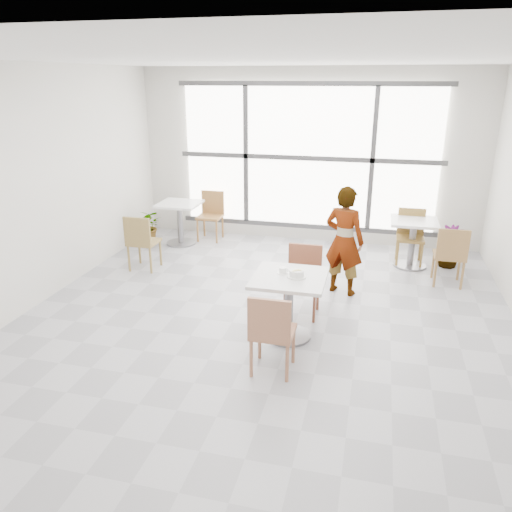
% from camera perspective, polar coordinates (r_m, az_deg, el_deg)
% --- Properties ---
extents(floor, '(7.00, 7.00, 0.00)m').
position_cam_1_polar(floor, '(6.02, 0.69, -8.03)').
color(floor, '#9E9EA5').
rests_on(floor, ground).
extents(ceiling, '(7.00, 7.00, 0.00)m').
position_cam_1_polar(ceiling, '(5.33, 0.83, 21.83)').
color(ceiling, white).
rests_on(ceiling, ground).
extents(wall_back, '(6.00, 0.00, 6.00)m').
position_cam_1_polar(wall_back, '(8.87, 6.01, 11.21)').
color(wall_back, silver).
rests_on(wall_back, ground).
extents(wall_front, '(6.00, 0.00, 6.00)m').
position_cam_1_polar(wall_front, '(2.45, -18.76, -13.80)').
color(wall_front, silver).
rests_on(wall_front, ground).
extents(wall_left, '(0.00, 7.00, 7.00)m').
position_cam_1_polar(wall_left, '(6.80, -24.87, 6.87)').
color(wall_left, silver).
rests_on(wall_left, ground).
extents(window, '(4.60, 0.07, 2.52)m').
position_cam_1_polar(window, '(8.80, 5.95, 11.15)').
color(window, white).
rests_on(window, ground).
extents(main_table, '(0.80, 0.80, 0.75)m').
position_cam_1_polar(main_table, '(5.57, 3.82, -4.50)').
color(main_table, silver).
rests_on(main_table, ground).
extents(chair_near, '(0.42, 0.42, 0.87)m').
position_cam_1_polar(chair_near, '(4.89, 1.78, -8.44)').
color(chair_near, '#A36A4D').
rests_on(chair_near, ground).
extents(chair_far, '(0.42, 0.42, 0.87)m').
position_cam_1_polar(chair_far, '(6.20, 5.47, -2.19)').
color(chair_far, brown).
rests_on(chair_far, ground).
extents(oatmeal_bowl, '(0.21, 0.21, 0.09)m').
position_cam_1_polar(oatmeal_bowl, '(5.45, 4.69, -2.00)').
color(oatmeal_bowl, silver).
rests_on(oatmeal_bowl, main_table).
extents(coffee_cup, '(0.16, 0.13, 0.07)m').
position_cam_1_polar(coffee_cup, '(5.55, 3.12, -1.69)').
color(coffee_cup, white).
rests_on(coffee_cup, main_table).
extents(person, '(0.63, 0.51, 1.50)m').
position_cam_1_polar(person, '(6.76, 10.10, 1.71)').
color(person, black).
rests_on(person, ground).
extents(bg_table_left, '(0.70, 0.70, 0.75)m').
position_cam_1_polar(bg_table_left, '(8.87, -8.74, 4.40)').
color(bg_table_left, white).
rests_on(bg_table_left, ground).
extents(bg_table_right, '(0.70, 0.70, 0.75)m').
position_cam_1_polar(bg_table_right, '(8.08, 17.56, 2.14)').
color(bg_table_right, white).
rests_on(bg_table_right, ground).
extents(bg_chair_left_near, '(0.42, 0.42, 0.87)m').
position_cam_1_polar(bg_chair_left_near, '(7.73, -13.07, 1.88)').
color(bg_chair_left_near, olive).
rests_on(bg_chair_left_near, ground).
extents(bg_chair_left_far, '(0.42, 0.42, 0.87)m').
position_cam_1_polar(bg_chair_left_far, '(9.12, -5.17, 5.06)').
color(bg_chair_left_far, '#A16E3A').
rests_on(bg_chair_left_far, ground).
extents(bg_chair_right_near, '(0.42, 0.42, 0.87)m').
position_cam_1_polar(bg_chair_right_near, '(7.46, 21.46, 0.35)').
color(bg_chair_right_near, olive).
rests_on(bg_chair_right_near, ground).
extents(bg_chair_right_far, '(0.42, 0.42, 0.87)m').
position_cam_1_polar(bg_chair_right_far, '(8.22, 17.33, 2.57)').
color(bg_chair_right_far, olive).
rests_on(bg_chair_right_far, ground).
extents(plant_left, '(0.65, 0.59, 0.64)m').
position_cam_1_polar(plant_left, '(9.05, -12.34, 3.37)').
color(plant_left, '#3A8239').
rests_on(plant_left, ground).
extents(plant_right, '(0.46, 0.46, 0.66)m').
position_cam_1_polar(plant_right, '(8.30, 21.31, 1.01)').
color(plant_right, '#5D8649').
rests_on(plant_right, ground).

